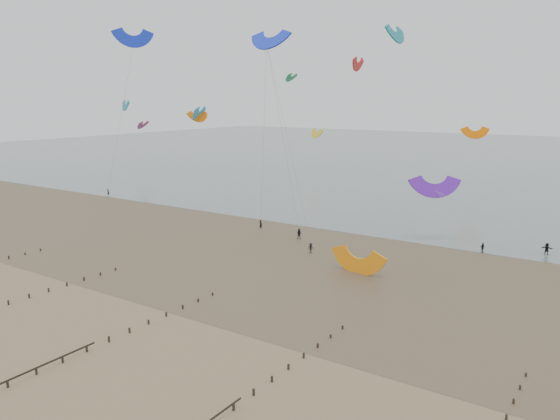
# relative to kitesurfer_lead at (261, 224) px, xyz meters

# --- Properties ---
(ground) EXTENTS (500.00, 500.00, 0.00)m
(ground) POSITION_rel_kitesurfer_lead_xyz_m (11.54, -43.74, -0.88)
(ground) COLOR brown
(ground) RESTS_ON ground
(sea_and_shore) EXTENTS (500.00, 665.00, 0.03)m
(sea_and_shore) POSITION_rel_kitesurfer_lead_xyz_m (7.46, -9.34, -0.87)
(sea_and_shore) COLOR #475654
(sea_and_shore) RESTS_ON ground
(kitesurfer_lead) EXTENTS (0.67, 0.47, 1.75)m
(kitesurfer_lead) POSITION_rel_kitesurfer_lead_xyz_m (0.00, 0.00, 0.00)
(kitesurfer_lead) COLOR black
(kitesurfer_lead) RESTS_ON ground
(kitesurfers) EXTENTS (126.46, 20.54, 1.88)m
(kitesurfers) POSITION_rel_kitesurfer_lead_xyz_m (32.69, 2.86, -0.01)
(kitesurfers) COLOR black
(kitesurfers) RESTS_ON ground
(grounded_kite) EXTENTS (7.93, 6.51, 4.03)m
(grounded_kite) POSITION_rel_kitesurfer_lead_xyz_m (26.56, -13.78, -0.88)
(grounded_kite) COLOR orange
(grounded_kite) RESTS_ON ground
(kites_airborne) EXTENTS (247.70, 102.70, 36.08)m
(kites_airborne) POSITION_rel_kitesurfer_lead_xyz_m (-7.85, 45.49, 19.80)
(kites_airborne) COLOR #5C19B7
(kites_airborne) RESTS_ON ground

